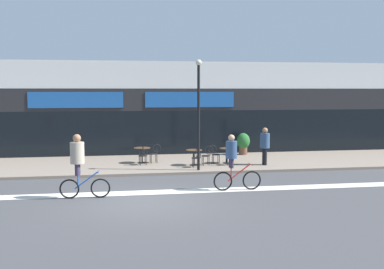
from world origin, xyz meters
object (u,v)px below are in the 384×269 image
(bistro_table_0, at_px, (142,152))
(bistro_table_1, at_px, (194,154))
(cafe_chair_1_side, at_px, (207,154))
(lamp_post, at_px, (199,106))
(cafe_chair_0_side, at_px, (155,152))
(cyclist_2, at_px, (233,159))
(cyclist_1, at_px, (79,160))
(cafe_chair_1_near, at_px, (196,156))
(pedestrian_near_end, at_px, (265,143))
(bistro_table_2, at_px, (227,152))
(cafe_chair_0_near, at_px, (143,154))
(planter_pot, at_px, (243,143))
(cafe_chair_2_near, at_px, (230,154))
(cafe_chair_2_side, at_px, (214,153))

(bistro_table_0, distance_m, bistro_table_1, 2.60)
(cafe_chair_1_side, distance_m, lamp_post, 2.70)
(cafe_chair_0_side, bearing_deg, cyclist_2, 104.27)
(bistro_table_0, bearing_deg, cafe_chair_0_side, 0.91)
(bistro_table_0, bearing_deg, cyclist_1, -110.73)
(bistro_table_0, xyz_separation_m, cafe_chair_1_near, (2.38, -1.67, -0.02))
(cafe_chair_1_side, bearing_deg, cafe_chair_1_near, 42.99)
(cyclist_1, distance_m, pedestrian_near_end, 9.45)
(cafe_chair_0_side, relative_size, cafe_chair_1_near, 1.00)
(bistro_table_2, relative_size, cafe_chair_0_side, 0.81)
(cafe_chair_0_near, height_order, cafe_chair_1_near, same)
(bistro_table_2, height_order, cyclist_2, cyclist_2)
(bistro_table_0, relative_size, planter_pot, 0.68)
(cafe_chair_0_side, xyz_separation_m, cafe_chair_1_side, (2.38, -1.05, 0.00))
(planter_pot, height_order, pedestrian_near_end, pedestrian_near_end)
(cafe_chair_0_near, xyz_separation_m, planter_pot, (5.58, 2.63, 0.14))
(bistro_table_0, bearing_deg, cyclist_2, -63.18)
(bistro_table_1, height_order, lamp_post, lamp_post)
(bistro_table_0, distance_m, cafe_chair_0_near, 0.63)
(bistro_table_0, xyz_separation_m, bistro_table_1, (2.38, -1.05, -0.02))
(cafe_chair_0_side, distance_m, cyclist_2, 6.46)
(lamp_post, bearing_deg, cafe_chair_0_side, 126.91)
(lamp_post, relative_size, pedestrian_near_end, 2.74)
(planter_pot, relative_size, lamp_post, 0.24)
(cafe_chair_0_near, relative_size, cyclist_1, 0.41)
(cafe_chair_2_near, distance_m, cyclist_1, 8.18)
(bistro_table_1, height_order, pedestrian_near_end, pedestrian_near_end)
(cyclist_2, bearing_deg, pedestrian_near_end, 58.95)
(cafe_chair_0_near, distance_m, planter_pot, 6.18)
(bistro_table_0, distance_m, bistro_table_2, 4.10)
(planter_pot, bearing_deg, bistro_table_0, -160.25)
(cafe_chair_2_near, xyz_separation_m, cafe_chair_2_side, (-0.63, 0.62, 0.00))
(planter_pot, xyz_separation_m, pedestrian_near_end, (0.09, -3.45, 0.39))
(cafe_chair_0_near, relative_size, pedestrian_near_end, 0.51)
(cyclist_2, bearing_deg, cafe_chair_0_near, 118.86)
(bistro_table_0, xyz_separation_m, planter_pot, (5.60, 2.01, 0.12))
(cafe_chair_1_near, bearing_deg, planter_pot, -43.50)
(bistro_table_0, distance_m, lamp_post, 4.02)
(pedestrian_near_end, bearing_deg, cafe_chair_1_near, 0.09)
(cafe_chair_2_side, bearing_deg, bistro_table_1, -163.57)
(cafe_chair_2_side, xyz_separation_m, pedestrian_near_end, (2.27, -0.74, 0.53))
(bistro_table_0, relative_size, cafe_chair_0_near, 0.88)
(bistro_table_0, bearing_deg, planter_pot, 19.75)
(bistro_table_2, bearing_deg, cafe_chair_1_side, -161.62)
(bistro_table_2, distance_m, cafe_chair_0_side, 3.49)
(bistro_table_1, xyz_separation_m, cafe_chair_1_near, (0.00, -0.63, -0.01))
(cafe_chair_2_side, distance_m, cyclist_1, 8.12)
(cyclist_1, bearing_deg, planter_pot, 48.28)
(lamp_post, relative_size, cyclist_1, 2.22)
(bistro_table_2, bearing_deg, lamp_post, -135.97)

